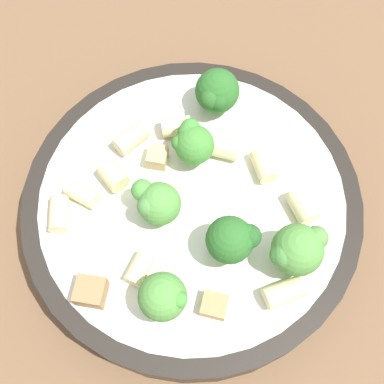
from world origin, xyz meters
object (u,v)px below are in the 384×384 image
(rigatoni_9, at_px, (225,148))
(chicken_chunk_0, at_px, (214,305))
(rigatoni_5, at_px, (303,206))
(chicken_chunk_1, at_px, (91,292))
(broccoli_floret_0, at_px, (193,142))
(rigatoni_3, at_px, (131,138))
(pasta_bowl, at_px, (192,206))
(rigatoni_7, at_px, (264,165))
(rigatoni_0, at_px, (82,194))
(rigatoni_8, at_px, (284,293))
(rigatoni_4, at_px, (176,127))
(broccoli_floret_3, at_px, (217,92))
(broccoli_floret_2, at_px, (233,239))
(chicken_chunk_2, at_px, (157,157))
(broccoli_floret_1, at_px, (296,250))
(broccoli_floret_4, at_px, (164,296))
(rigatoni_1, at_px, (139,268))
(rigatoni_6, at_px, (114,176))
(broccoli_floret_5, at_px, (154,199))
(rigatoni_2, at_px, (59,214))

(rigatoni_9, bearing_deg, chicken_chunk_0, -35.78)
(rigatoni_5, bearing_deg, chicken_chunk_1, -98.00)
(broccoli_floret_0, height_order, rigatoni_3, broccoli_floret_0)
(pasta_bowl, distance_m, chicken_chunk_0, 0.09)
(chicken_chunk_0, bearing_deg, rigatoni_7, 128.61)
(broccoli_floret_0, distance_m, chicken_chunk_1, 0.14)
(rigatoni_0, relative_size, rigatoni_8, 0.92)
(rigatoni_4, distance_m, rigatoni_8, 0.16)
(broccoli_floret_3, bearing_deg, rigatoni_8, -15.34)
(broccoli_floret_2, distance_m, rigatoni_0, 0.13)
(broccoli_floret_2, relative_size, chicken_chunk_2, 2.57)
(broccoli_floret_1, height_order, broccoli_floret_3, broccoli_floret_1)
(broccoli_floret_4, xyz_separation_m, chicken_chunk_2, (-0.11, 0.05, -0.02))
(rigatoni_1, bearing_deg, chicken_chunk_2, 142.81)
(broccoli_floret_1, distance_m, rigatoni_4, 0.14)
(rigatoni_5, bearing_deg, rigatoni_0, -124.51)
(rigatoni_7, distance_m, rigatoni_8, 0.10)
(broccoli_floret_4, xyz_separation_m, rigatoni_3, (-0.13, 0.04, -0.02))
(pasta_bowl, height_order, chicken_chunk_1, chicken_chunk_1)
(rigatoni_5, distance_m, rigatoni_8, 0.07)
(broccoli_floret_1, relative_size, rigatoni_9, 2.00)
(rigatoni_6, relative_size, chicken_chunk_0, 1.20)
(broccoli_floret_3, bearing_deg, rigatoni_6, -80.60)
(broccoli_floret_2, bearing_deg, rigatoni_4, 171.09)
(broccoli_floret_5, distance_m, chicken_chunk_2, 0.05)
(broccoli_floret_2, distance_m, rigatoni_5, 0.07)
(broccoli_floret_4, bearing_deg, rigatoni_0, -172.33)
(chicken_chunk_2, bearing_deg, rigatoni_3, -159.40)
(rigatoni_3, relative_size, rigatoni_8, 1.02)
(chicken_chunk_0, bearing_deg, rigatoni_5, 106.56)
(broccoli_floret_5, relative_size, rigatoni_4, 1.53)
(rigatoni_8, bearing_deg, broccoli_floret_5, -156.54)
(chicken_chunk_1, bearing_deg, rigatoni_6, 143.14)
(broccoli_floret_5, bearing_deg, rigatoni_7, 81.54)
(rigatoni_6, bearing_deg, rigatoni_5, 49.09)
(rigatoni_2, height_order, rigatoni_3, rigatoni_3)
(rigatoni_9, bearing_deg, broccoli_floret_2, -29.25)
(rigatoni_3, height_order, rigatoni_9, rigatoni_9)
(broccoli_floret_2, relative_size, chicken_chunk_1, 2.07)
(chicken_chunk_1, bearing_deg, rigatoni_0, 159.29)
(broccoli_floret_2, bearing_deg, rigatoni_5, 89.83)
(broccoli_floret_5, height_order, rigatoni_5, broccoli_floret_5)
(broccoli_floret_2, bearing_deg, rigatoni_0, -141.82)
(broccoli_floret_0, xyz_separation_m, rigatoni_8, (0.13, -0.00, -0.02))
(broccoli_floret_0, relative_size, broccoli_floret_2, 0.90)
(broccoli_floret_5, xyz_separation_m, rigatoni_5, (0.06, 0.10, -0.01))
(broccoli_floret_5, relative_size, chicken_chunk_0, 2.03)
(broccoli_floret_2, distance_m, rigatoni_4, 0.12)
(rigatoni_9, bearing_deg, broccoli_floret_3, 157.57)
(broccoli_floret_2, distance_m, chicken_chunk_1, 0.11)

